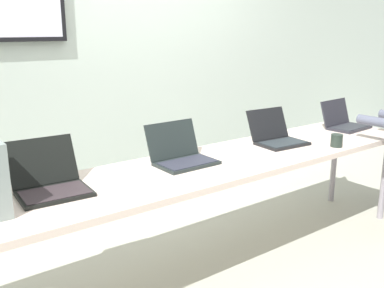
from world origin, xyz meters
The scene contains 8 objects.
ground centered at (0.00, 0.00, -0.02)m, with size 8.00×8.00×0.04m, color #A7A597.
back_wall centered at (-0.03, 1.13, 1.23)m, with size 8.00×0.11×2.43m.
workbench centered at (0.00, 0.00, 0.71)m, with size 3.53×0.70×0.75m.
laptop_station_0 centered at (-1.03, 0.10, 0.81)m, with size 0.38×0.40×0.26m.
laptop_station_1 centered at (-0.18, 0.11, 0.81)m, with size 0.37×0.33×0.25m.
laptop_station_2 centered at (0.68, 0.08, 0.81)m, with size 0.38×0.36×0.24m.
laptop_station_3 centered at (1.53, 0.09, 0.81)m, with size 0.38×0.32×0.23m.
coffee_mug centered at (0.95, -0.25, 0.80)m, with size 0.08×0.08×0.09m.
Camera 1 is at (-1.74, -2.09, 1.59)m, focal length 41.30 mm.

